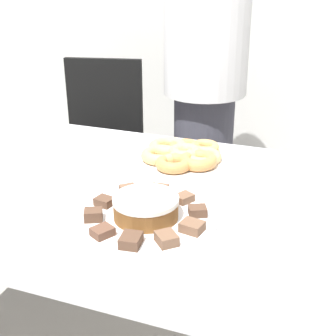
{
  "coord_description": "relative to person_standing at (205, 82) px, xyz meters",
  "views": [
    {
      "loc": [
        0.36,
        -1.1,
        1.33
      ],
      "look_at": [
        -0.07,
        0.05,
        0.8
      ],
      "focal_mm": 50.0,
      "sensor_mm": 36.0,
      "label": 1
    }
  ],
  "objects": [
    {
      "name": "plate_cake",
      "position": [
        0.14,
        -1.02,
        -0.12
      ],
      "size": [
        0.36,
        0.36,
        0.01
      ],
      "color": "white",
      "rests_on": "table"
    },
    {
      "name": "lamington_8",
      "position": [
        0.26,
        -0.96,
        -0.1
      ],
      "size": [
        0.06,
        0.05,
        0.02
      ],
      "rotation": [
        0.0,
        0.0,
        6.73
      ],
      "color": "#513828",
      "rests_on": "plate_cake"
    },
    {
      "name": "donut_0",
      "position": [
        0.11,
        -0.61,
        -0.09
      ],
      "size": [
        0.11,
        0.11,
        0.04
      ],
      "color": "#E5AD66",
      "rests_on": "plate_donuts"
    },
    {
      "name": "plate_donuts",
      "position": [
        0.11,
        -0.61,
        -0.12
      ],
      "size": [
        0.34,
        0.34,
        0.01
      ],
      "color": "white",
      "rests_on": "table"
    },
    {
      "name": "office_chair_left",
      "position": [
        -0.54,
        -0.01,
        -0.43
      ],
      "size": [
        0.53,
        0.53,
        0.91
      ],
      "rotation": [
        0.0,
        0.0,
        0.22
      ],
      "color": "black",
      "rests_on": "ground_plane"
    },
    {
      "name": "lamington_3",
      "position": [
        0.03,
        -1.07,
        -0.1
      ],
      "size": [
        0.06,
        0.05,
        0.03
      ],
      "rotation": [
        0.0,
        0.0,
        3.59
      ],
      "color": "#513828",
      "rests_on": "plate_cake"
    },
    {
      "name": "donut_4",
      "position": [
        0.11,
        -0.7,
        -0.1
      ],
      "size": [
        0.12,
        0.12,
        0.04
      ],
      "color": "#C68447",
      "rests_on": "plate_donuts"
    },
    {
      "name": "donut_5",
      "position": [
        0.17,
        -0.66,
        -0.1
      ],
      "size": [
        0.12,
        0.12,
        0.04
      ],
      "color": "#C68447",
      "rests_on": "plate_donuts"
    },
    {
      "name": "lamington_4",
      "position": [
        0.08,
        -1.13,
        -0.1
      ],
      "size": [
        0.06,
        0.06,
        0.02
      ],
      "rotation": [
        0.0,
        0.0,
        4.22
      ],
      "color": "brown",
      "rests_on": "plate_cake"
    },
    {
      "name": "lamington_5",
      "position": [
        0.16,
        -1.15,
        -0.1
      ],
      "size": [
        0.05,
        0.06,
        0.02
      ],
      "rotation": [
        0.0,
        0.0,
        4.85
      ],
      "color": "#513828",
      "rests_on": "plate_cake"
    },
    {
      "name": "lamington_2",
      "position": [
        0.01,
        -0.99,
        -0.1
      ],
      "size": [
        0.05,
        0.05,
        0.02
      ],
      "rotation": [
        0.0,
        0.0,
        2.96
      ],
      "color": "#513828",
      "rests_on": "plate_cake"
    },
    {
      "name": "person_standing",
      "position": [
        0.0,
        0.0,
        0.0
      ],
      "size": [
        0.36,
        0.36,
        1.64
      ],
      "color": "#383842",
      "rests_on": "ground_plane"
    },
    {
      "name": "lamington_0",
      "position": [
        0.13,
        -0.89,
        -0.1
      ],
      "size": [
        0.06,
        0.06,
        0.02
      ],
      "rotation": [
        0.0,
        0.0,
        1.71
      ],
      "color": "brown",
      "rests_on": "plate_cake"
    },
    {
      "name": "donut_3",
      "position": [
        0.04,
        -0.65,
        -0.1
      ],
      "size": [
        0.13,
        0.13,
        0.04
      ],
      "color": "#E5AD66",
      "rests_on": "plate_donuts"
    },
    {
      "name": "lamington_9",
      "position": [
        0.21,
        -0.9,
        -0.1
      ],
      "size": [
        0.06,
        0.06,
        0.02
      ],
      "rotation": [
        0.0,
        0.0,
        7.36
      ],
      "color": "brown",
      "rests_on": "plate_cake"
    },
    {
      "name": "donut_6",
      "position": [
        0.17,
        -0.61,
        -0.1
      ],
      "size": [
        0.12,
        0.12,
        0.03
      ],
      "color": "#E5AD66",
      "rests_on": "plate_donuts"
    },
    {
      "name": "donut_1",
      "position": [
        0.09,
        -0.55,
        -0.1
      ],
      "size": [
        0.11,
        0.11,
        0.03
      ],
      "color": "#C68447",
      "rests_on": "plate_donuts"
    },
    {
      "name": "frosted_cake",
      "position": [
        0.14,
        -1.02,
        -0.09
      ],
      "size": [
        0.17,
        0.17,
        0.06
      ],
      "color": "brown",
      "rests_on": "plate_cake"
    },
    {
      "name": "lamington_1",
      "position": [
        0.05,
        -0.92,
        -0.1
      ],
      "size": [
        0.07,
        0.07,
        0.03
      ],
      "rotation": [
        0.0,
        0.0,
        2.33
      ],
      "color": "brown",
      "rests_on": "plate_cake"
    },
    {
      "name": "donut_7",
      "position": [
        0.15,
        -0.52,
        -0.1
      ],
      "size": [
        0.1,
        0.1,
        0.03
      ],
      "color": "tan",
      "rests_on": "plate_donuts"
    },
    {
      "name": "table",
      "position": [
        0.19,
        -0.86,
        -0.2
      ],
      "size": [
        1.94,
        0.93,
        0.74
      ],
      "color": "silver",
      "rests_on": "ground_plane"
    },
    {
      "name": "donut_2",
      "position": [
        0.04,
        -0.57,
        -0.1
      ],
      "size": [
        0.13,
        0.13,
        0.04
      ],
      "color": "#E5AD66",
      "rests_on": "plate_donuts"
    },
    {
      "name": "lamington_6",
      "position": [
        0.23,
        -1.11,
        -0.1
      ],
      "size": [
        0.07,
        0.07,
        0.02
      ],
      "rotation": [
        0.0,
        0.0,
        5.48
      ],
      "color": "brown",
      "rests_on": "plate_cake"
    },
    {
      "name": "lamington_7",
      "position": [
        0.27,
        -1.04,
        -0.1
      ],
      "size": [
        0.06,
        0.05,
        0.02
      ],
      "rotation": [
        0.0,
        0.0,
        6.1
      ],
      "color": "brown",
      "rests_on": "plate_cake"
    }
  ]
}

